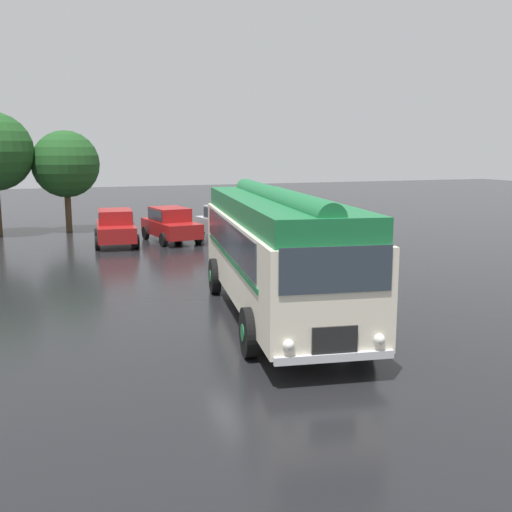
{
  "coord_description": "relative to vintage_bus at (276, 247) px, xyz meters",
  "views": [
    {
      "loc": [
        -5.48,
        -14.01,
        4.48
      ],
      "look_at": [
        0.64,
        2.07,
        1.4
      ],
      "focal_mm": 42.0,
      "sensor_mm": 36.0,
      "label": 1
    }
  ],
  "objects": [
    {
      "name": "car_mid_left",
      "position": [
        0.33,
        14.17,
        -1.05
      ],
      "size": [
        2.38,
        4.39,
        1.66
      ],
      "color": "maroon",
      "rests_on": "ground"
    },
    {
      "name": "car_near_left",
      "position": [
        -2.34,
        14.08,
        -1.05
      ],
      "size": [
        2.26,
        4.34,
        1.66
      ],
      "color": "maroon",
      "rests_on": "ground"
    },
    {
      "name": "car_mid_right",
      "position": [
        3.13,
        13.91,
        -1.05
      ],
      "size": [
        2.41,
        4.4,
        1.66
      ],
      "color": "#B7BABF",
      "rests_on": "ground"
    },
    {
      "name": "tree_centre",
      "position": [
        -4.17,
        20.02,
        1.83
      ],
      "size": [
        3.63,
        3.63,
        5.49
      ],
      "color": "#4C3823",
      "rests_on": "ground"
    },
    {
      "name": "ground_plane",
      "position": [
        -0.63,
        -0.56,
        -1.89
      ],
      "size": [
        120.0,
        120.0,
        0.0
      ],
      "primitive_type": "plane",
      "color": "black"
    },
    {
      "name": "vintage_bus",
      "position": [
        0.0,
        0.0,
        0.0
      ],
      "size": [
        4.17,
        10.36,
        3.49
      ],
      "color": "silver",
      "rests_on": "ground"
    }
  ]
}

